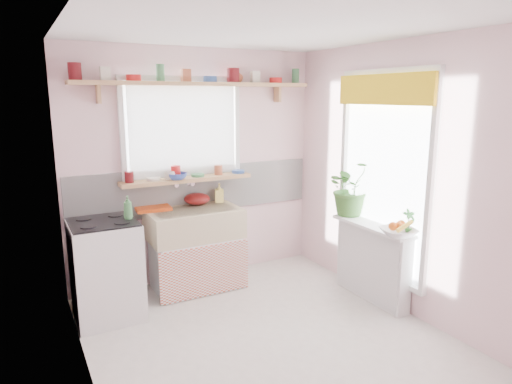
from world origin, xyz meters
TOP-DOWN VIEW (x-y plane):
  - room at (0.66, 0.86)m, footprint 3.20×3.20m
  - sink_unit at (-0.15, 1.29)m, footprint 0.95×0.65m
  - cooker at (-1.10, 1.05)m, footprint 0.58×0.58m
  - radiator_ledge at (1.30, 0.20)m, footprint 0.22×0.95m
  - windowsill at (-0.15, 1.48)m, footprint 1.40×0.22m
  - pine_shelf at (0.00, 1.47)m, footprint 2.52×0.24m
  - shelf_crockery at (-0.02, 1.47)m, footprint 2.47×0.11m
  - sill_crockery at (-0.20, 1.48)m, footprint 1.35×0.11m
  - dish_tray at (-0.53, 1.50)m, footprint 0.37×0.29m
  - colander at (-0.04, 1.50)m, footprint 0.31×0.31m
  - jade_plant at (1.33, 0.60)m, footprint 0.59×0.53m
  - fruit_bowl at (1.21, -0.20)m, footprint 0.36×0.36m
  - herb_pot at (1.33, -0.20)m, footprint 0.14×0.10m
  - soap_bottle_sink at (0.22, 1.50)m, footprint 0.12×0.12m
  - sill_cup at (-0.36, 1.42)m, footprint 0.14×0.14m
  - sill_bowl at (-0.28, 1.42)m, footprint 0.24×0.24m
  - shelf_vase at (0.46, 1.53)m, footprint 0.18×0.18m
  - cooker_bottle at (-0.88, 1.02)m, footprint 0.11×0.11m
  - fruit at (1.22, -0.19)m, footprint 0.20×0.14m

SIDE VIEW (x-z plane):
  - radiator_ledge at x=1.30m, z-range 0.01..0.78m
  - sink_unit at x=-0.15m, z-range -0.13..0.99m
  - cooker at x=-1.10m, z-range 0.00..0.92m
  - fruit_bowl at x=1.21m, z-range 0.78..0.85m
  - dish_tray at x=-0.53m, z-range 0.85..0.89m
  - fruit at x=1.22m, z-range 0.82..0.92m
  - herb_pot at x=1.33m, z-range 0.77..1.01m
  - colander at x=-0.04m, z-range 0.85..0.98m
  - soap_bottle_sink at x=0.22m, z-range 0.85..1.06m
  - cooker_bottle at x=-0.88m, z-range 0.92..1.13m
  - jade_plant at x=1.33m, z-range 0.77..1.36m
  - windowsill at x=-0.15m, z-range 1.12..1.16m
  - sill_bowl at x=-0.28m, z-range 1.16..1.23m
  - sill_cup at x=-0.36m, z-range 1.16..1.25m
  - sill_crockery at x=-0.20m, z-range 1.15..1.27m
  - room at x=0.66m, z-range -0.23..2.97m
  - pine_shelf at x=0.00m, z-range 2.10..2.14m
  - shelf_crockery at x=-0.02m, z-range 2.13..2.25m
  - shelf_vase at x=0.46m, z-range 2.14..2.29m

